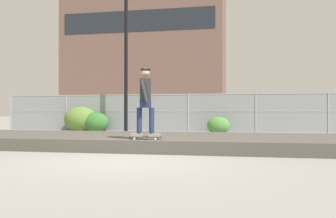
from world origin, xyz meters
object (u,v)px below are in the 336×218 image
street_lamp (126,40)px  parked_car_mid (183,115)px  shrub_right (218,125)px  skater (146,98)px  shrub_center (96,122)px  skateboard (145,137)px  shrub_left (81,119)px  parked_car_near (96,115)px

street_lamp → parked_car_mid: size_ratio=1.56×
shrub_right → skater: bearing=-100.9°
shrub_center → skateboard: bearing=-59.7°
street_lamp → shrub_left: size_ratio=4.26×
parked_car_near → shrub_left: bearing=-79.2°
parked_car_mid → shrub_right: size_ratio=4.36×
skateboard → street_lamp: size_ratio=0.12×
shrub_center → shrub_right: (5.84, -0.18, -0.10)m
parked_car_mid → shrub_left: bearing=-142.0°
shrub_left → shrub_right: size_ratio=1.60×
skater → shrub_center: size_ratio=1.34×
skater → shrub_center: skater is taller
shrub_left → parked_car_mid: bearing=38.0°
parked_car_near → shrub_right: parked_car_near is taller
street_lamp → parked_car_mid: street_lamp is taller
skateboard → shrub_left: size_ratio=0.50×
parked_car_near → street_lamp: bearing=-53.0°
shrub_center → parked_car_mid: bearing=44.5°
parked_car_mid → shrub_left: parked_car_mid is taller
skateboard → shrub_center: 8.76m
shrub_left → shrub_center: 0.84m
parked_car_mid → shrub_center: (-3.70, -3.64, -0.35)m
skateboard → shrub_center: size_ratio=0.64×
skateboard → street_lamp: (-2.78, 7.16, 3.92)m
skateboard → shrub_left: bearing=124.4°
parked_car_near → shrub_right: size_ratio=4.44×
skateboard → parked_car_mid: size_ratio=0.18×
street_lamp → skateboard: bearing=-68.8°
skater → parked_car_mid: bearing=93.6°
parked_car_near → skateboard: bearing=-62.4°
shrub_center → shrub_right: 5.85m
skater → street_lamp: size_ratio=0.25×
parked_car_mid → shrub_right: parked_car_mid is taller
parked_car_near → parked_car_mid: (5.22, -0.14, 0.00)m
shrub_center → shrub_left: bearing=172.9°
parked_car_near → shrub_center: bearing=-68.1°
street_lamp → parked_car_near: 6.28m
street_lamp → parked_car_mid: 5.71m
skater → parked_car_mid: skater is taller
shrub_left → shrub_center: (0.82, -0.10, -0.14)m
parked_car_mid → shrub_right: 4.40m
street_lamp → parked_car_near: street_lamp is taller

